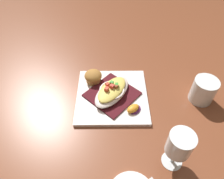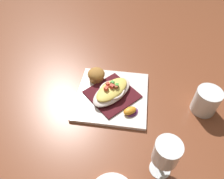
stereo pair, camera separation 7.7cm
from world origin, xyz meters
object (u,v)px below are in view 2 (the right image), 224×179
at_px(gratin_dish, 112,91).
at_px(coffee_mug, 206,101).
at_px(muffin, 96,75).
at_px(square_plate, 112,96).
at_px(orange_garnish, 130,111).
at_px(stemmed_glass, 166,154).

bearing_deg(gratin_dish, coffee_mug, -4.83).
bearing_deg(muffin, square_plate, -48.29).
distance_m(gratin_dish, orange_garnish, 0.11).
height_order(orange_garnish, stemmed_glass, stemmed_glass).
bearing_deg(square_plate, coffee_mug, -4.83).
relative_size(gratin_dish, coffee_mug, 1.65).
relative_size(square_plate, muffin, 3.92).
bearing_deg(gratin_dish, square_plate, -28.74).
xyz_separation_m(gratin_dish, stemmed_glass, (0.16, -0.27, 0.06)).
height_order(square_plate, orange_garnish, orange_garnish).
distance_m(square_plate, muffin, 0.11).
distance_m(gratin_dish, coffee_mug, 0.34).
relative_size(square_plate, stemmed_glass, 1.84).
height_order(square_plate, coffee_mug, coffee_mug).
height_order(square_plate, gratin_dish, gratin_dish).
height_order(coffee_mug, stemmed_glass, stemmed_glass).
bearing_deg(square_plate, stemmed_glass, -58.29).
distance_m(gratin_dish, stemmed_glass, 0.32).
xyz_separation_m(square_plate, gratin_dish, (-0.00, 0.00, 0.03)).
height_order(square_plate, stemmed_glass, stemmed_glass).
bearing_deg(muffin, stemmed_glass, -55.79).
xyz_separation_m(muffin, orange_garnish, (0.14, -0.16, -0.02)).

